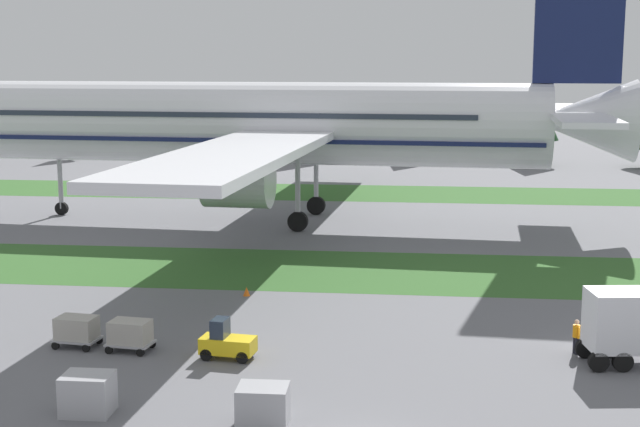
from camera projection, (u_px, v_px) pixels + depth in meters
The scene contains 11 objects.
grass_strip_near at pixel (390, 271), 61.91m from camera, with size 320.00×12.41×0.01m, color #336028.
grass_strip_far at pixel (402, 194), 97.99m from camera, with size 320.00×12.41×0.01m, color #336028.
airliner at pixel (278, 123), 79.53m from camera, with size 59.77×73.94×24.53m.
baggage_tug at pixel (226, 342), 43.77m from camera, with size 2.74×1.61×1.97m.
cargo_dolly_lead at pixel (130, 333), 44.89m from camera, with size 2.37×1.76×1.55m.
cargo_dolly_second at pixel (77, 329), 45.55m from camera, with size 2.37×1.76×1.55m.
ground_crew_marshaller at pixel (576, 335), 44.44m from camera, with size 0.36×0.54×1.74m.
uld_container_0 at pixel (88, 394), 36.94m from camera, with size 2.00×1.60×1.67m, color #A3A3A8.
uld_container_1 at pixel (263, 406), 35.72m from camera, with size 2.00×1.60×1.62m, color #A3A3A8.
taxiway_marker_0 at pixel (247, 291), 55.52m from camera, with size 0.44×0.44×0.55m, color orange.
distant_tree_line at pixel (405, 116), 125.63m from camera, with size 192.26×9.90×11.92m.
Camera 1 is at (1.88, -31.40, 14.27)m, focal length 50.96 mm.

